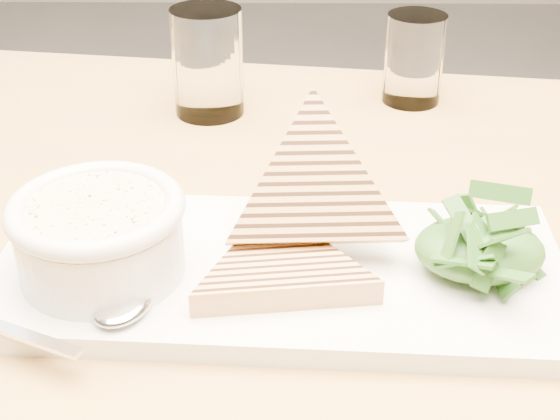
{
  "coord_description": "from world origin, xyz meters",
  "views": [
    {
      "loc": [
        0.12,
        -0.72,
        1.08
      ],
      "look_at": [
        0.11,
        -0.23,
        0.78
      ],
      "focal_mm": 50.0,
      "sensor_mm": 36.0,
      "label": 1
    }
  ],
  "objects_px": {
    "soup_bowl": "(101,244)",
    "glass_near": "(208,62)",
    "platter": "(280,272)",
    "glass_far": "(414,59)",
    "table_top": "(189,270)"
  },
  "relations": [
    {
      "from": "platter",
      "to": "table_top",
      "type": "bearing_deg",
      "value": 150.44
    },
    {
      "from": "soup_bowl",
      "to": "glass_near",
      "type": "distance_m",
      "value": 0.33
    },
    {
      "from": "platter",
      "to": "glass_far",
      "type": "distance_m",
      "value": 0.37
    },
    {
      "from": "platter",
      "to": "glass_far",
      "type": "height_order",
      "value": "glass_far"
    },
    {
      "from": "platter",
      "to": "glass_near",
      "type": "height_order",
      "value": "glass_near"
    },
    {
      "from": "table_top",
      "to": "glass_near",
      "type": "height_order",
      "value": "glass_near"
    },
    {
      "from": "platter",
      "to": "glass_far",
      "type": "bearing_deg",
      "value": 67.6
    },
    {
      "from": "table_top",
      "to": "glass_far",
      "type": "distance_m",
      "value": 0.38
    },
    {
      "from": "soup_bowl",
      "to": "glass_near",
      "type": "bearing_deg",
      "value": 81.73
    },
    {
      "from": "glass_near",
      "to": "glass_far",
      "type": "height_order",
      "value": "glass_near"
    },
    {
      "from": "soup_bowl",
      "to": "glass_far",
      "type": "height_order",
      "value": "glass_far"
    },
    {
      "from": "soup_bowl",
      "to": "glass_near",
      "type": "relative_size",
      "value": 1.03
    },
    {
      "from": "table_top",
      "to": "soup_bowl",
      "type": "height_order",
      "value": "soup_bowl"
    },
    {
      "from": "glass_near",
      "to": "glass_far",
      "type": "bearing_deg",
      "value": 8.95
    },
    {
      "from": "table_top",
      "to": "platter",
      "type": "relative_size",
      "value": 2.98
    }
  ]
}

